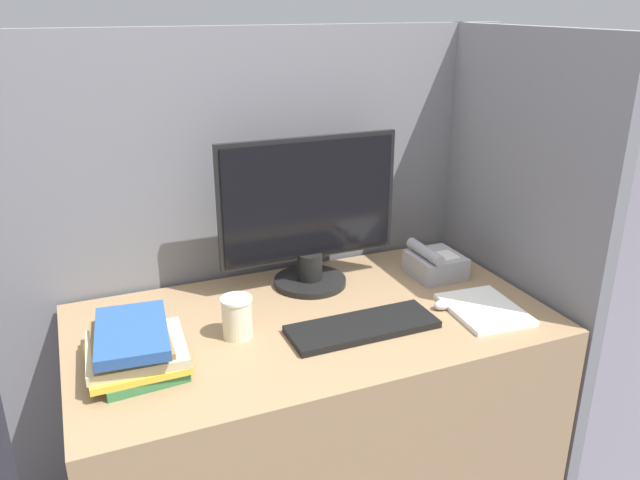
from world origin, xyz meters
name	(u,v)px	position (x,y,z in m)	size (l,w,h in m)	color
cubicle_panel_rear	(267,257)	(0.00, 0.78, 0.76)	(1.76, 0.04, 1.51)	slate
cubicle_panel_right	(508,265)	(0.72, 0.40, 0.76)	(0.04, 0.81, 1.51)	slate
desk	(313,421)	(0.00, 0.37, 0.36)	(1.36, 0.75, 0.72)	#937551
monitor	(309,218)	(0.08, 0.59, 0.95)	(0.58, 0.23, 0.48)	black
keyboard	(363,327)	(0.10, 0.25, 0.73)	(0.42, 0.15, 0.02)	black
mouse	(443,305)	(0.38, 0.27, 0.74)	(0.06, 0.04, 0.03)	silver
coffee_cup	(237,317)	(-0.23, 0.36, 0.78)	(0.09, 0.09, 0.12)	beige
book_stack	(135,349)	(-0.50, 0.30, 0.78)	(0.25, 0.29, 0.11)	#38723F
desk_telephone	(435,264)	(0.49, 0.49, 0.76)	(0.16, 0.18, 0.11)	#99999E
paper_pile	(484,309)	(0.48, 0.21, 0.73)	(0.22, 0.27, 0.02)	white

